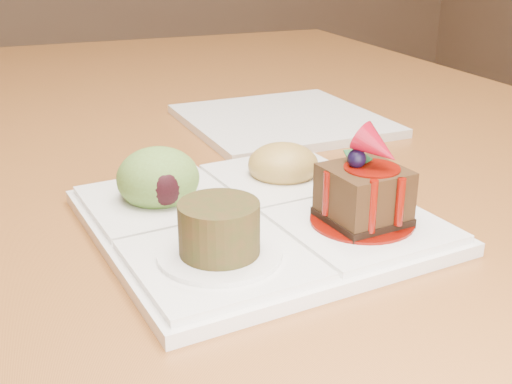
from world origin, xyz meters
name	(u,v)px	position (x,y,z in m)	size (l,w,h in m)	color
dining_table	(282,180)	(0.00, 0.00, 0.68)	(1.00, 1.80, 0.75)	#995E27
sampler_plate	(252,204)	(-0.15, -0.26, 0.77)	(0.32, 0.32, 0.11)	white
second_plate	(282,120)	(0.02, 0.04, 0.76)	(0.26, 0.26, 0.01)	white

